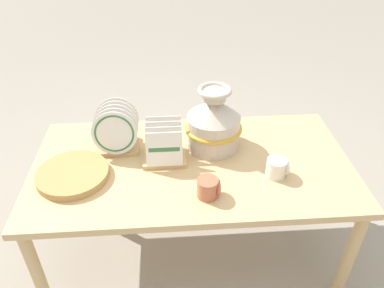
# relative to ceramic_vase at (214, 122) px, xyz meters

# --- Properties ---
(ground_plane) EXTENTS (14.00, 14.00, 0.00)m
(ground_plane) POSITION_rel_ceramic_vase_xyz_m (-0.12, -0.13, -0.77)
(ground_plane) COLOR gray
(display_table) EXTENTS (1.55, 0.81, 0.63)m
(display_table) POSITION_rel_ceramic_vase_xyz_m (-0.12, -0.13, -0.21)
(display_table) COLOR tan
(display_table) RESTS_ON ground_plane
(ceramic_vase) EXTENTS (0.29, 0.29, 0.33)m
(ceramic_vase) POSITION_rel_ceramic_vase_xyz_m (0.00, 0.00, 0.00)
(ceramic_vase) COLOR beige
(ceramic_vase) RESTS_ON display_table
(dish_rack_round_plates) EXTENTS (0.22, 0.19, 0.24)m
(dish_rack_round_plates) POSITION_rel_ceramic_vase_xyz_m (-0.49, 0.00, -0.04)
(dish_rack_round_plates) COLOR tan
(dish_rack_round_plates) RESTS_ON display_table
(dish_rack_square_plates) EXTENTS (0.21, 0.18, 0.19)m
(dish_rack_square_plates) POSITION_rel_ceramic_vase_xyz_m (-0.25, -0.10, -0.08)
(dish_rack_square_plates) COLOR tan
(dish_rack_square_plates) RESTS_ON display_table
(wicker_charger_stack) EXTENTS (0.33, 0.33, 0.04)m
(wicker_charger_stack) POSITION_rel_ceramic_vase_xyz_m (-0.68, -0.21, -0.12)
(wicker_charger_stack) COLOR tan
(wicker_charger_stack) RESTS_ON display_table
(mug_cream_glaze) EXTENTS (0.10, 0.09, 0.09)m
(mug_cream_glaze) POSITION_rel_ceramic_vase_xyz_m (0.27, -0.26, -0.10)
(mug_cream_glaze) COLOR silver
(mug_cream_glaze) RESTS_ON display_table
(mug_terracotta_glaze) EXTENTS (0.10, 0.09, 0.09)m
(mug_terracotta_glaze) POSITION_rel_ceramic_vase_xyz_m (-0.06, -0.37, -0.10)
(mug_terracotta_glaze) COLOR #B76647
(mug_terracotta_glaze) RESTS_ON display_table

